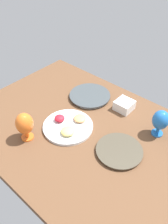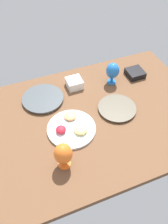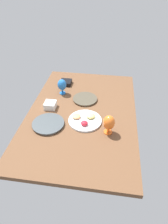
% 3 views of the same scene
% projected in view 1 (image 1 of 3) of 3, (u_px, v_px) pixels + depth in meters
% --- Properties ---
extents(ground_plane, '(1.60, 1.04, 0.04)m').
position_uv_depth(ground_plane, '(90.00, 136.00, 1.39)').
color(ground_plane, brown).
extents(dinner_plate_left, '(0.26, 0.26, 0.02)m').
position_uv_depth(dinner_plate_left, '(119.00, 151.00, 1.26)').
color(dinner_plate_left, beige).
rests_on(dinner_plate_left, ground_plane).
extents(dinner_plate_right, '(0.29, 0.29, 0.02)m').
position_uv_depth(dinner_plate_right, '(90.00, 96.00, 1.64)').
color(dinner_plate_right, silver).
rests_on(dinner_plate_right, ground_plane).
extents(fruit_platter, '(0.30, 0.30, 0.06)m').
position_uv_depth(fruit_platter, '(68.00, 126.00, 1.40)').
color(fruit_platter, silver).
rests_on(fruit_platter, ground_plane).
extents(hurricane_glass_blue, '(0.10, 0.10, 0.17)m').
position_uv_depth(hurricane_glass_blue, '(161.00, 121.00, 1.31)').
color(hurricane_glass_blue, blue).
rests_on(hurricane_glass_blue, ground_plane).
extents(hurricane_glass_orange, '(0.10, 0.10, 0.18)m').
position_uv_depth(hurricane_glass_orange, '(25.00, 124.00, 1.28)').
color(hurricane_glass_orange, orange).
rests_on(hurricane_glass_orange, ground_plane).
extents(square_bowl_white, '(0.11, 0.11, 0.06)m').
position_uv_depth(square_bowl_white, '(124.00, 105.00, 1.52)').
color(square_bowl_white, white).
rests_on(square_bowl_white, ground_plane).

